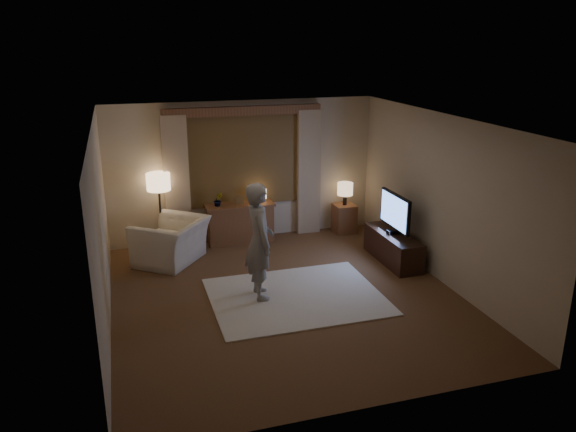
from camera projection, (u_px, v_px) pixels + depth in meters
name	position (u px, v px, depth m)	size (l,w,h in m)	color
room	(276.00, 202.00, 8.38)	(5.04, 5.54, 2.64)	brown
rug	(296.00, 296.00, 8.32)	(2.50, 2.00, 0.02)	#EFE5C9
sideboard	(240.00, 224.00, 10.46)	(1.20, 0.40, 0.70)	brown
picture_frame	(240.00, 201.00, 10.32)	(0.16, 0.02, 0.20)	brown
plant	(218.00, 200.00, 10.20)	(0.17, 0.13, 0.30)	#999999
table_lamp_sideboard	(261.00, 194.00, 10.41)	(0.22, 0.22, 0.30)	black
floor_lamp	(159.00, 186.00, 9.81)	(0.41, 0.41, 1.42)	black
armchair	(171.00, 241.00, 9.52)	(1.14, 0.99, 0.74)	beige
side_table	(344.00, 218.00, 11.01)	(0.40, 0.40, 0.56)	brown
table_lamp_side	(345.00, 190.00, 10.83)	(0.30, 0.30, 0.44)	black
tv_stand	(393.00, 247.00, 9.58)	(0.45, 1.40, 0.50)	black
tv	(395.00, 212.00, 9.39)	(0.24, 0.97, 0.70)	black
person	(259.00, 241.00, 8.07)	(0.63, 0.41, 1.73)	gray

